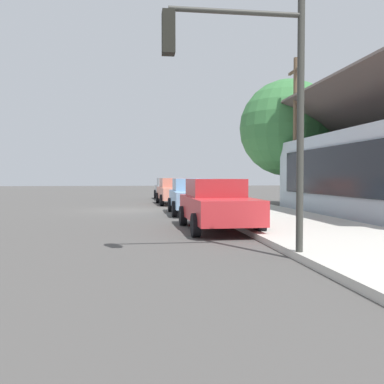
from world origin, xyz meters
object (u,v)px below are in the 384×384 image
Objects in this scene: car_skyblue at (192,196)px; car_cherry at (217,204)px; traffic_light_main at (248,82)px; shade_tree at (288,128)px; car_silver at (169,188)px; utility_pole_wooden at (296,131)px; fire_hydrant_red at (200,196)px; car_coral at (175,191)px.

car_skyblue is 5.81m from car_cherry.
traffic_light_main is at bearing -4.74° from car_cherry.
traffic_light_main is at bearing -22.95° from shade_tree.
car_skyblue is 11.10m from traffic_light_main.
shade_tree is (7.89, 6.30, 3.67)m from car_silver.
car_skyblue is 0.85× the size of traffic_light_main.
traffic_light_main reaches higher than car_skyblue.
utility_pole_wooden is at bearing 142.35° from car_cherry.
utility_pole_wooden is 10.56× the size of fire_hydrant_red.
car_cherry is 0.89× the size of traffic_light_main.
car_cherry is at bearing -1.11° from car_coral.
traffic_light_main is 13.27m from utility_pole_wooden.
car_skyblue is at bearing 178.10° from traffic_light_main.
utility_pole_wooden reaches higher than fire_hydrant_red.
car_cherry is at bearing 175.89° from traffic_light_main.
shade_tree reaches higher than traffic_light_main.
utility_pole_wooden is (-1.22, 5.30, 3.11)m from car_skyblue.
car_silver is 23.63m from traffic_light_main.
traffic_light_main is 0.69× the size of utility_pole_wooden.
car_coral is 0.62× the size of shade_tree.
car_silver is at bearing 179.27° from traffic_light_main.
traffic_light_main reaches higher than car_coral.
car_coral is 1.03× the size of car_skyblue.
fire_hydrant_red is (-1.38, -4.94, -3.99)m from shade_tree.
car_silver is 13.05m from utility_pole_wooden.
car_cherry is at bearing 0.88° from car_skyblue.
car_silver and car_cherry have the same top height.
car_skyblue is at bearing -0.50° from car_coral.
fire_hydrant_red is at bearing 65.07° from car_coral.
car_skyblue is 6.27m from utility_pole_wooden.
shade_tree is 16.96m from traffic_light_main.
car_silver and car_coral have the same top height.
car_skyblue is 6.21× the size of fire_hydrant_red.
shade_tree reaches higher than car_cherry.
utility_pole_wooden is (-11.99, 5.66, 0.44)m from traffic_light_main.
car_silver is 5.89m from car_coral.
car_silver is 18.52m from car_cherry.
traffic_light_main is at bearing -2.46° from car_coral.
shade_tree is at bearing 128.59° from car_skyblue.
car_cherry is (12.64, 0.15, -0.00)m from car_coral.
traffic_light_main is (15.59, -6.60, -1.00)m from shade_tree.
car_skyblue and car_cherry have the same top height.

